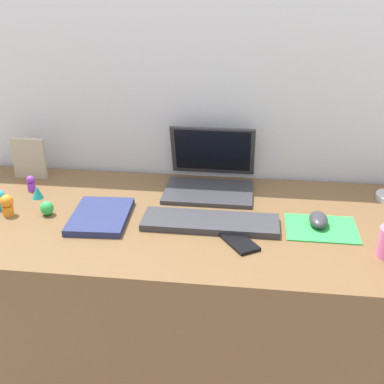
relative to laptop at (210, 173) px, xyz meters
name	(u,v)px	position (x,y,z in m)	size (l,w,h in m)	color
back_wall	(199,176)	(-0.06, 0.14, -0.07)	(2.82, 0.05, 1.44)	silver
desk	(186,315)	(-0.06, -0.25, -0.42)	(1.62, 0.70, 0.74)	brown
laptop	(210,173)	(0.00, 0.00, 0.00)	(0.30, 0.28, 0.20)	#333338
keyboard	(210,222)	(0.03, -0.29, -0.04)	(0.41, 0.13, 0.02)	#333338
mousepad	(321,228)	(0.36, -0.27, -0.05)	(0.21, 0.17, 0.00)	green
mouse	(319,220)	(0.35, -0.25, -0.03)	(0.06, 0.10, 0.03)	#333338
cell_phone	(239,242)	(0.12, -0.39, -0.05)	(0.06, 0.13, 0.01)	black
notebook_pad	(101,216)	(-0.31, -0.29, -0.04)	(0.17, 0.24, 0.02)	navy
picture_frame	(29,158)	(-0.66, 0.00, 0.02)	(0.12, 0.02, 0.15)	#B2A58C
toy_figurine_green	(47,208)	(-0.49, -0.28, -0.03)	(0.04, 0.04, 0.05)	green
toy_figurine_orange	(7,204)	(-0.61, -0.30, -0.02)	(0.04, 0.04, 0.07)	orange
toy_figurine_purple	(31,183)	(-0.61, -0.11, -0.02)	(0.03, 0.03, 0.06)	purple
toy_figurine_teal	(37,192)	(-0.57, -0.17, -0.03)	(0.04, 0.04, 0.04)	teal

